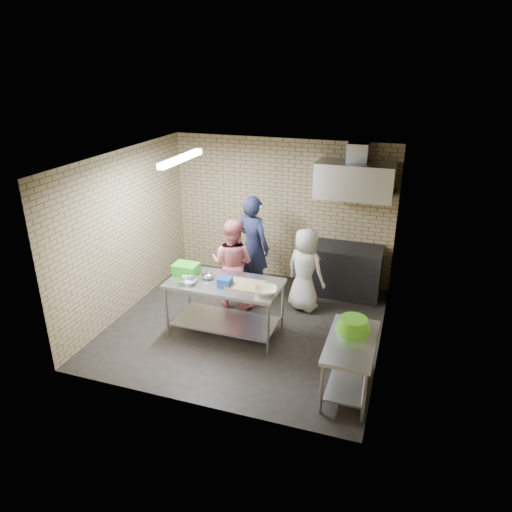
{
  "coord_description": "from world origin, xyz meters",
  "views": [
    {
      "loc": [
        2.28,
        -6.27,
        4.01
      ],
      "look_at": [
        0.1,
        0.2,
        1.15
      ],
      "focal_mm": 33.27,
      "sensor_mm": 36.0,
      "label": 1
    }
  ],
  "objects": [
    {
      "name": "floor",
      "position": [
        0.0,
        0.0,
        0.0
      ],
      "size": [
        4.2,
        4.2,
        0.0
      ],
      "primitive_type": "plane",
      "color": "black",
      "rests_on": "ground"
    },
    {
      "name": "ceiling",
      "position": [
        0.0,
        0.0,
        2.7
      ],
      "size": [
        4.2,
        4.2,
        0.0
      ],
      "primitive_type": "plane",
      "rotation": [
        3.14,
        0.0,
        0.0
      ],
      "color": "black",
      "rests_on": "ground"
    },
    {
      "name": "back_wall",
      "position": [
        0.0,
        2.0,
        1.35
      ],
      "size": [
        4.2,
        0.06,
        2.7
      ],
      "primitive_type": "cube",
      "color": "tan",
      "rests_on": "ground"
    },
    {
      "name": "front_wall",
      "position": [
        0.0,
        -2.0,
        1.35
      ],
      "size": [
        4.2,
        0.06,
        2.7
      ],
      "primitive_type": "cube",
      "color": "tan",
      "rests_on": "ground"
    },
    {
      "name": "left_wall",
      "position": [
        -2.1,
        0.0,
        1.35
      ],
      "size": [
        0.06,
        4.0,
        2.7
      ],
      "primitive_type": "cube",
      "color": "tan",
      "rests_on": "ground"
    },
    {
      "name": "right_wall",
      "position": [
        2.1,
        0.0,
        1.35
      ],
      "size": [
        0.06,
        4.0,
        2.7
      ],
      "primitive_type": "cube",
      "color": "tan",
      "rests_on": "ground"
    },
    {
      "name": "prep_table",
      "position": [
        -0.24,
        -0.28,
        0.43
      ],
      "size": [
        1.73,
        0.87,
        0.87
      ],
      "primitive_type": "cube",
      "color": "silver",
      "rests_on": "floor"
    },
    {
      "name": "side_counter",
      "position": [
        1.8,
        -1.1,
        0.38
      ],
      "size": [
        0.6,
        1.2,
        0.75
      ],
      "primitive_type": "cube",
      "color": "silver",
      "rests_on": "floor"
    },
    {
      "name": "stove",
      "position": [
        1.35,
        1.65,
        0.45
      ],
      "size": [
        1.2,
        0.7,
        0.9
      ],
      "primitive_type": "cube",
      "color": "black",
      "rests_on": "floor"
    },
    {
      "name": "range_hood",
      "position": [
        1.35,
        1.7,
        2.1
      ],
      "size": [
        1.3,
        0.6,
        0.6
      ],
      "primitive_type": "cube",
      "color": "silver",
      "rests_on": "back_wall"
    },
    {
      "name": "hood_duct",
      "position": [
        1.35,
        1.85,
        2.55
      ],
      "size": [
        0.35,
        0.3,
        0.3
      ],
      "primitive_type": "cube",
      "color": "#A5A8AD",
      "rests_on": "back_wall"
    },
    {
      "name": "wall_shelf",
      "position": [
        1.65,
        1.89,
        1.92
      ],
      "size": [
        0.8,
        0.2,
        0.04
      ],
      "primitive_type": "cube",
      "color": "#3F2B19",
      "rests_on": "back_wall"
    },
    {
      "name": "fluorescent_fixture",
      "position": [
        -1.0,
        0.0,
        2.64
      ],
      "size": [
        0.1,
        1.25,
        0.08
      ],
      "primitive_type": "cube",
      "color": "white",
      "rests_on": "ceiling"
    },
    {
      "name": "green_crate",
      "position": [
        -0.94,
        -0.16,
        0.94
      ],
      "size": [
        0.38,
        0.29,
        0.15
      ],
      "primitive_type": "cube",
      "color": "green",
      "rests_on": "prep_table"
    },
    {
      "name": "blue_tub",
      "position": [
        -0.19,
        -0.38,
        0.93
      ],
      "size": [
        0.19,
        0.19,
        0.12
      ],
      "primitive_type": "cube",
      "color": "#1746AF",
      "rests_on": "prep_table"
    },
    {
      "name": "cutting_board",
      "position": [
        0.11,
        -0.3,
        0.88
      ],
      "size": [
        0.53,
        0.4,
        0.03
      ],
      "primitive_type": "cube",
      "color": "tan",
      "rests_on": "prep_table"
    },
    {
      "name": "mixing_bowl_a",
      "position": [
        -0.74,
        -0.48,
        0.9
      ],
      "size": [
        0.33,
        0.33,
        0.07
      ],
      "primitive_type": "imported",
      "rotation": [
        0.0,
        0.0,
        0.28
      ],
      "color": "silver",
      "rests_on": "prep_table"
    },
    {
      "name": "mixing_bowl_b",
      "position": [
        -0.54,
        -0.23,
        0.9
      ],
      "size": [
        0.26,
        0.26,
        0.06
      ],
      "primitive_type": "imported",
      "rotation": [
        0.0,
        0.0,
        0.28
      ],
      "color": "#B9BAC0",
      "rests_on": "prep_table"
    },
    {
      "name": "ceramic_bowl",
      "position": [
        0.46,
        -0.43,
        0.91
      ],
      "size": [
        0.41,
        0.41,
        0.08
      ],
      "primitive_type": "imported",
      "rotation": [
        0.0,
        0.0,
        0.28
      ],
      "color": "beige",
      "rests_on": "prep_table"
    },
    {
      "name": "green_basin",
      "position": [
        1.78,
        -0.85,
        0.83
      ],
      "size": [
        0.46,
        0.46,
        0.17
      ],
      "primitive_type": null,
      "color": "#59C626",
      "rests_on": "side_counter"
    },
    {
      "name": "bottle_red",
      "position": [
        1.4,
        1.89,
        2.03
      ],
      "size": [
        0.07,
        0.07,
        0.18
      ],
      "primitive_type": "cylinder",
      "color": "#B22619",
      "rests_on": "wall_shelf"
    },
    {
      "name": "man_navy",
      "position": [
        -0.27,
        1.13,
        0.92
      ],
      "size": [
        0.78,
        0.65,
        1.84
      ],
      "primitive_type": "imported",
      "rotation": [
        0.0,
        0.0,
        2.79
      ],
      "color": "#161938",
      "rests_on": "floor"
    },
    {
      "name": "woman_pink",
      "position": [
        -0.44,
        0.56,
        0.79
      ],
      "size": [
        0.79,
        0.63,
        1.57
      ],
      "primitive_type": "imported",
      "rotation": [
        0.0,
        0.0,
        3.1
      ],
      "color": "#D8727C",
      "rests_on": "floor"
    },
    {
      "name": "woman_white",
      "position": [
        0.75,
        0.86,
        0.72
      ],
      "size": [
        0.83,
        0.7,
        1.45
      ],
      "primitive_type": "imported",
      "rotation": [
        0.0,
        0.0,
        2.75
      ],
      "color": "silver",
      "rests_on": "floor"
    }
  ]
}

